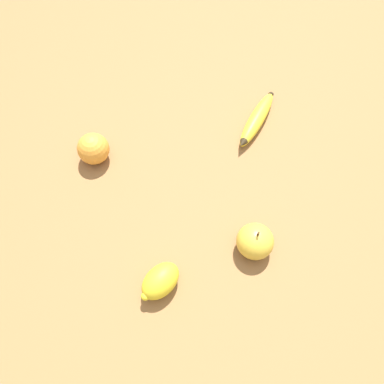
{
  "coord_description": "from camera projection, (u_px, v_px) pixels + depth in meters",
  "views": [
    {
      "loc": [
        0.25,
        0.29,
        0.74
      ],
      "look_at": [
        0.09,
        -0.05,
        0.03
      ],
      "focal_mm": 35.0,
      "sensor_mm": 36.0,
      "label": 1
    }
  ],
  "objects": [
    {
      "name": "ground_plane",
      "position": [
        238.0,
        202.0,
        0.83
      ],
      "size": [
        3.0,
        3.0,
        0.0
      ],
      "primitive_type": "plane",
      "color": "olive"
    },
    {
      "name": "banana",
      "position": [
        257.0,
        120.0,
        0.92
      ],
      "size": [
        0.17,
        0.14,
        0.04
      ],
      "rotation": [
        0.0,
        0.0,
        0.64
      ],
      "color": "yellow",
      "rests_on": "ground_plane"
    },
    {
      "name": "orange",
      "position": [
        93.0,
        149.0,
        0.85
      ],
      "size": [
        0.07,
        0.07,
        0.07
      ],
      "color": "orange",
      "rests_on": "ground_plane"
    },
    {
      "name": "apple",
      "position": [
        255.0,
        241.0,
        0.75
      ],
      "size": [
        0.08,
        0.08,
        0.08
      ],
      "color": "gold",
      "rests_on": "ground_plane"
    },
    {
      "name": "lemon",
      "position": [
        160.0,
        281.0,
        0.72
      ],
      "size": [
        0.1,
        0.08,
        0.06
      ],
      "rotation": [
        0.0,
        0.0,
        0.38
      ],
      "color": "yellow",
      "rests_on": "ground_plane"
    }
  ]
}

